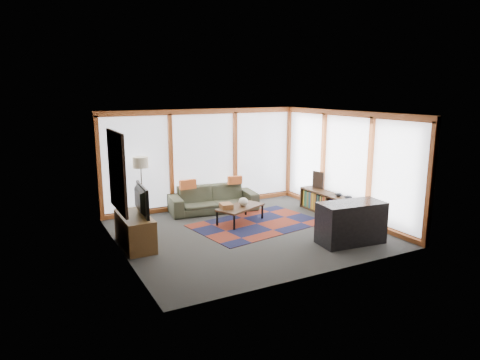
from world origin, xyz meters
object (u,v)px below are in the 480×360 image
tv_console (135,231)px  television (137,200)px  floor_lamp (142,187)px  coffee_table (240,214)px  sofa (213,199)px  bar_counter (351,223)px  bookshelf (332,205)px

tv_console → television: size_ratio=1.25×
floor_lamp → coffee_table: size_ratio=1.28×
sofa → coffee_table: 1.19m
floor_lamp → television: bearing=-107.4°
tv_console → bar_counter: bar_counter is taller
television → coffee_table: bearing=-76.7°
coffee_table → bookshelf: (2.26, -0.60, 0.08)m
sofa → bar_counter: (1.53, -3.44, 0.10)m
sofa → bar_counter: bearing=-58.9°
floor_lamp → tv_console: bearing=-109.4°
bar_counter → bookshelf: bearing=67.4°
floor_lamp → coffee_table: bearing=-38.2°
floor_lamp → bookshelf: bearing=-26.8°
tv_console → bookshelf: bearing=-2.2°
sofa → bar_counter: size_ratio=1.66×
tv_console → coffee_table: bearing=9.1°
coffee_table → bar_counter: bar_counter is taller
bookshelf → bar_counter: size_ratio=1.61×
bookshelf → bar_counter: (-0.91, -1.67, 0.15)m
sofa → floor_lamp: floor_lamp is taller
floor_lamp → bookshelf: (4.18, -2.11, -0.48)m
sofa → tv_console: size_ratio=1.74×
bar_counter → television: bearing=160.1°
floor_lamp → bookshelf: size_ratio=0.69×
bookshelf → bar_counter: bearing=-118.5°
bar_counter → sofa: bearing=119.9°
sofa → bookshelf: 3.01m
sofa → floor_lamp: size_ratio=1.49×
sofa → bar_counter: 3.77m
floor_lamp → television: (-0.60, -1.90, 0.19)m
coffee_table → tv_console: 2.64m
tv_console → sofa: bearing=33.2°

